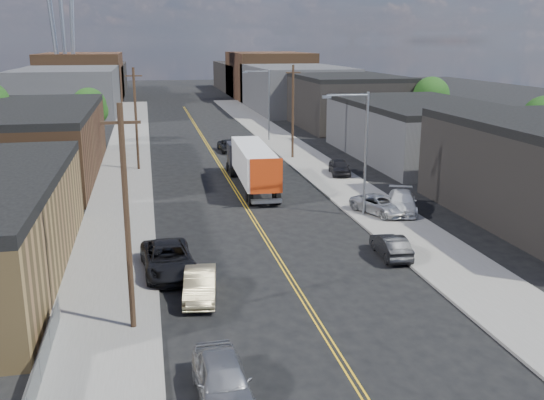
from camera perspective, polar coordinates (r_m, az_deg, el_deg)
name	(u,v)px	position (r m, az deg, el deg)	size (l,w,h in m)	color
ground	(206,143)	(76.64, -6.19, 5.32)	(260.00, 260.00, 0.00)	black
centerline	(221,167)	(61.97, -4.81, 3.13)	(0.32, 120.00, 0.01)	gold
sidewalk_left	(125,170)	(61.59, -13.63, 2.76)	(5.00, 140.00, 0.15)	slate
sidewalk_right	(311,163)	(63.75, 3.71, 3.54)	(5.00, 140.00, 0.15)	slate
warehouse_brown	(29,142)	(60.96, -21.87, 5.08)	(12.00, 26.00, 6.60)	#482F1C
industrial_right_b	(420,130)	(68.51, 13.73, 6.46)	(14.00, 24.00, 6.10)	#333335
industrial_right_c	(345,101)	(92.43, 6.86, 9.28)	(14.00, 22.00, 7.60)	black
skyline_left_a	(69,92)	(111.36, -18.53, 9.65)	(16.00, 30.00, 8.00)	#333335
skyline_right_a	(295,88)	(113.90, 2.19, 10.48)	(16.00, 30.00, 8.00)	#333335
skyline_left_b	(83,77)	(136.11, -17.39, 10.95)	(16.00, 26.00, 10.00)	#482F1C
skyline_right_b	(269,75)	(138.19, -0.32, 11.65)	(16.00, 26.00, 10.00)	#482F1C
skyline_left_c	(91,79)	(156.08, -16.67, 10.85)	(16.00, 40.00, 7.00)	black
skyline_right_c	(253,77)	(157.90, -1.78, 11.48)	(16.00, 40.00, 7.00)	black
streetlight_near	(361,144)	(43.49, 8.35, 5.20)	(3.39, 0.25, 9.00)	gray
streetlight_far	(266,99)	(77.05, -0.59, 9.45)	(3.39, 0.25, 9.00)	gray
utility_pole_left_near	(127,218)	(26.34, -13.50, -1.70)	(1.60, 0.26, 10.00)	black
utility_pole_left_far	(136,118)	(60.74, -12.68, 7.50)	(1.60, 0.26, 10.00)	black
utility_pole_right	(293,111)	(65.53, 1.97, 8.35)	(1.60, 0.26, 10.00)	black
tree_left_far	(90,107)	(77.99, -16.78, 8.34)	(4.35, 4.20, 6.97)	black
tree_right_far	(431,97)	(84.29, 14.78, 9.33)	(4.85, 4.76, 7.91)	black
semi_truck	(250,162)	(52.93, -2.05, 3.58)	(2.88, 14.72, 3.83)	silver
car_left_a	(223,380)	(22.40, -4.68, -16.50)	(1.90, 4.72, 1.61)	gray
car_left_b	(200,285)	(30.48, -6.80, -7.92)	(1.52, 4.37, 1.44)	tan
car_left_c	(168,259)	(33.86, -9.74, -5.51)	(2.71, 5.87, 1.63)	black
car_right_oncoming	(391,246)	(36.57, 11.11, -4.26)	(1.44, 4.14, 1.36)	black
car_right_lot_a	(380,205)	(44.95, 10.17, -0.44)	(2.23, 4.84, 1.35)	#B2B4B7
car_right_lot_b	(402,202)	(45.76, 12.11, -0.18)	(2.08, 5.11, 1.48)	silver
car_right_lot_c	(339,167)	(57.78, 6.36, 3.12)	(1.71, 4.25, 1.45)	black
car_ahead_truck	(229,146)	(70.55, -4.04, 5.11)	(2.20, 4.78, 1.33)	black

